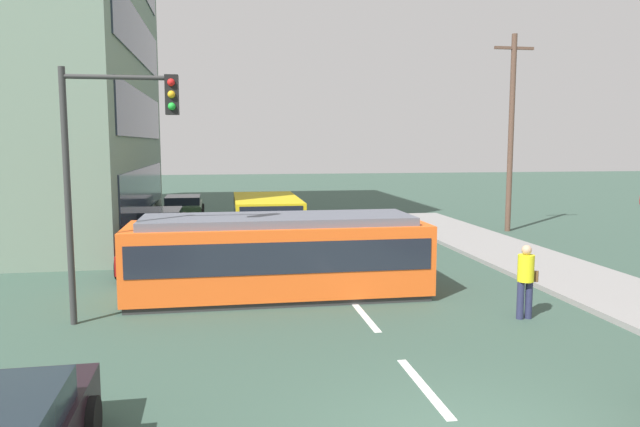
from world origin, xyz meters
TOP-DOWN VIEW (x-y plane):
  - ground_plane at (0.00, 10.00)m, footprint 120.00×120.00m
  - sidewalk_curb_right at (6.80, 6.00)m, footprint 3.20×36.00m
  - lane_stripe_1 at (0.00, 2.00)m, footprint 0.16×2.40m
  - lane_stripe_2 at (0.00, 6.00)m, footprint 0.16×2.40m
  - lane_stripe_3 at (0.00, 14.16)m, footprint 0.16×2.40m
  - lane_stripe_4 at (0.00, 20.16)m, footprint 0.16×2.40m
  - streetcar_tram at (-1.75, 8.16)m, footprint 7.56×2.54m
  - city_bus at (-1.41, 16.74)m, footprint 2.59×5.59m
  - pedestrian_crossing at (3.49, 5.24)m, footprint 0.51×0.36m
  - parked_sedan_mid at (-5.24, 12.12)m, footprint 2.11×4.32m
  - parked_sedan_far at (-5.69, 18.54)m, footprint 2.06×4.52m
  - parked_sedan_furthest at (-5.16, 24.90)m, footprint 2.17×4.23m
  - traffic_light_mast at (-5.48, 6.46)m, footprint 2.42×0.33m
  - utility_pole_mid at (9.48, 17.84)m, footprint 1.80×0.24m

SIDE VIEW (x-z plane):
  - ground_plane at x=0.00m, z-range 0.00..0.00m
  - lane_stripe_1 at x=0.00m, z-range 0.00..0.01m
  - lane_stripe_2 at x=0.00m, z-range 0.00..0.01m
  - lane_stripe_3 at x=0.00m, z-range 0.00..0.01m
  - lane_stripe_4 at x=0.00m, z-range 0.00..0.01m
  - sidewalk_curb_right at x=6.80m, z-range 0.00..0.14m
  - parked_sedan_mid at x=-5.24m, z-range 0.03..1.22m
  - parked_sedan_furthest at x=-5.16m, z-range 0.03..1.22m
  - parked_sedan_far at x=-5.69m, z-range 0.03..1.22m
  - pedestrian_crossing at x=3.49m, z-range 0.11..1.78m
  - city_bus at x=-1.41m, z-range 0.13..1.92m
  - streetcar_tram at x=-1.75m, z-range 0.04..2.12m
  - traffic_light_mast at x=-5.48m, z-range 1.04..6.52m
  - utility_pole_mid at x=9.48m, z-range 0.18..8.80m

